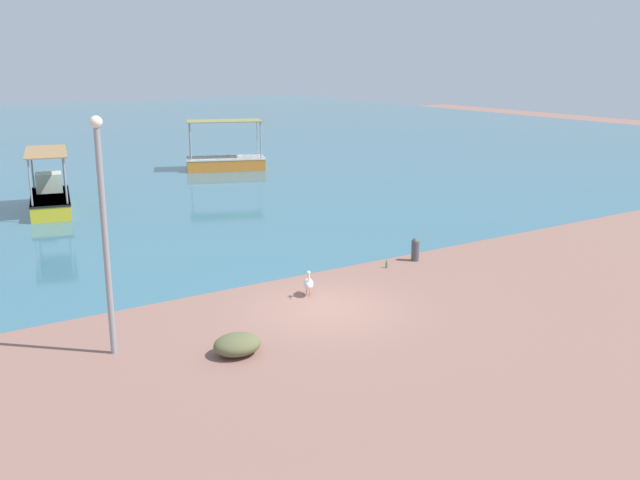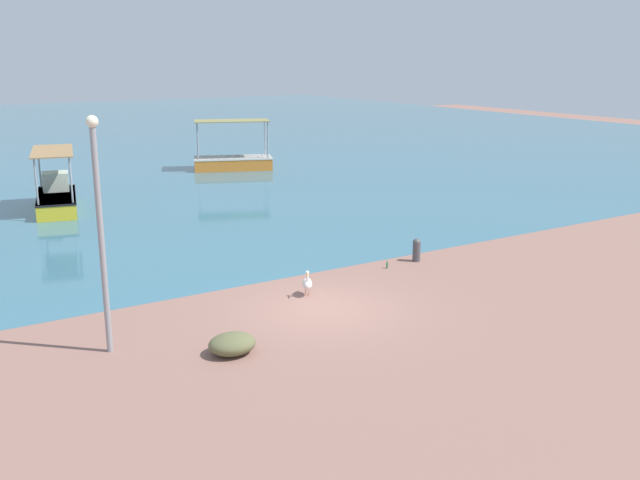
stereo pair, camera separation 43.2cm
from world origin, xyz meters
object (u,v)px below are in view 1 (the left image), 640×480
at_px(glass_bottle, 386,265).
at_px(pelican, 308,283).
at_px(fishing_boat_far_right, 50,197).
at_px(mooring_bollard, 415,249).
at_px(lamp_post, 104,224).
at_px(net_pile, 237,344).
at_px(fishing_boat_near_left, 225,160).

bearing_deg(glass_bottle, pelican, -165.38).
distance_m(fishing_boat_far_right, glass_bottle, 16.78).
distance_m(mooring_bollard, glass_bottle, 1.39).
height_order(pelican, lamp_post, lamp_post).
relative_size(pelican, mooring_bollard, 1.01).
xyz_separation_m(mooring_bollard, glass_bottle, (-1.34, -0.14, -0.32)).
height_order(fishing_boat_far_right, lamp_post, lamp_post).
distance_m(mooring_bollard, net_pile, 9.37).
distance_m(fishing_boat_far_right, lamp_post, 17.49).
relative_size(pelican, glass_bottle, 2.96).
relative_size(fishing_boat_far_right, lamp_post, 0.92).
height_order(fishing_boat_far_right, mooring_bollard, fishing_boat_far_right).
height_order(fishing_boat_far_right, net_pile, fishing_boat_far_right).
bearing_deg(pelican, fishing_boat_near_left, 69.85).
xyz_separation_m(net_pile, glass_bottle, (7.25, 3.58, -0.14)).
height_order(fishing_boat_near_left, mooring_bollard, fishing_boat_near_left).
distance_m(fishing_boat_near_left, glass_bottle, 22.08).
xyz_separation_m(fishing_boat_far_right, pelican, (3.46, -16.15, -0.25)).
xyz_separation_m(pelican, lamp_post, (-6.02, -0.97, 2.74)).
distance_m(fishing_boat_far_right, pelican, 16.51).
distance_m(fishing_boat_near_left, pelican, 24.00).
bearing_deg(pelican, fishing_boat_far_right, 102.08).
bearing_deg(net_pile, fishing_boat_near_left, 64.70).
relative_size(mooring_bollard, net_pile, 0.69).
xyz_separation_m(fishing_boat_far_right, net_pile, (-0.17, -18.78, -0.38)).
bearing_deg(lamp_post, fishing_boat_far_right, 81.49).
xyz_separation_m(pelican, glass_bottle, (3.62, 0.95, -0.27)).
height_order(net_pile, glass_bottle, net_pile).
relative_size(mooring_bollard, glass_bottle, 2.93).
bearing_deg(mooring_bollard, net_pile, -156.59).
bearing_deg(fishing_boat_far_right, lamp_post, -98.51).
bearing_deg(mooring_bollard, glass_bottle, -173.87).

